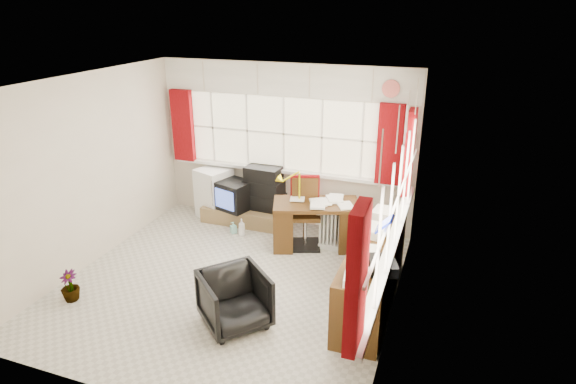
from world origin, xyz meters
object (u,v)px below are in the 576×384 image
Objects in this scene: crt_tv at (235,195)px; task_chair at (305,209)px; desk_lamp at (299,180)px; office_chair at (235,300)px; radiator at (332,234)px; mini_fridge at (214,193)px; desk at (316,222)px; tv_bench at (246,215)px; credenza at (372,273)px.

task_chair is at bearing -13.10° from crt_tv.
desk_lamp is 0.73× the size of crt_tv.
office_chair is 2.12m from radiator.
desk_lamp is 0.65× the size of office_chair.
mini_fridge is (-1.69, 0.43, -0.14)m from task_chair.
desk is at bearing -14.65° from mini_fridge.
office_chair is 2.96m from mini_fridge.
tv_bench is at bearing 63.94° from office_chair.
task_chair is 0.53m from radiator.
credenza is at bearing -55.87° from radiator.
task_chair reaches higher than radiator.
desk_lamp reaches higher than task_chair.
credenza is 3.29× the size of crt_tv.
task_chair is at bearing -17.96° from tv_bench.
task_chair is 0.51× the size of credenza.
desk_lamp is 1.40m from tv_bench.
credenza is 2.75m from tv_bench.
desk is 0.29m from radiator.
radiator is (0.55, 2.04, -0.09)m from office_chair.
task_chair is 1.26× the size of mini_fridge.
desk_lamp is 0.55× the size of mini_fridge.
tv_bench is (-2.28, 1.52, -0.27)m from credenza.
task_chair is at bearing 38.03° from desk_lamp.
desk_lamp reaches higher than crt_tv.
crt_tv is (-1.43, 0.35, 0.09)m from desk.
credenza is at bearing -29.08° from mini_fridge.
desk_lamp is at bearing -178.47° from radiator.
mini_fridge is (-1.87, 0.49, 0.02)m from desk.
task_chair is 1.29m from crt_tv.
office_chair is at bearing -91.69° from desk_lamp.
office_chair is at bearing -98.61° from desk.
desk_lamp reaches higher than tv_bench.
desk_lamp is 0.22× the size of credenza.
radiator is (0.49, 0.01, -0.77)m from desk_lamp.
mini_fridge is at bearing 165.35° from desk.
desk is 1.50m from credenza.
task_chair is 0.73× the size of tv_bench.
radiator is at bearing 27.23° from office_chair.
desk_lamp is at bearing 40.68° from office_chair.
office_chair is at bearing -105.14° from radiator.
office_chair is 0.34× the size of credenza.
radiator is at bearing -5.46° from task_chair.
credenza reaches higher than desk.
tv_bench is at bearing 158.28° from desk_lamp.
desk reaches higher than tv_bench.
office_chair is 0.49× the size of tv_bench.
desk is 0.66× the size of credenza.
desk_lamp is at bearing 179.82° from desk.
task_chair is (-0.18, 0.05, 0.16)m from desk.
tv_bench is at bearing -7.61° from mini_fridge.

